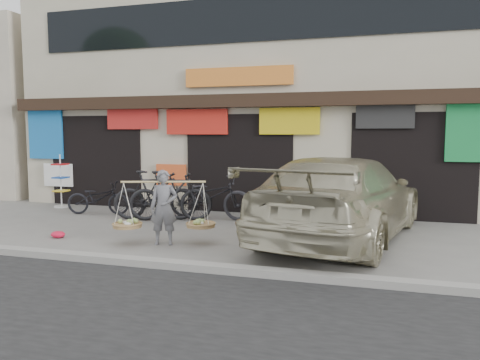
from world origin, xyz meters
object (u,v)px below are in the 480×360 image
(suv, at_px, (342,198))
(bike_1, at_px, (155,195))
(bike_2, at_px, (210,196))
(bike_3, at_px, (170,196))
(street_vendor, at_px, (164,211))
(bike_0, at_px, (98,198))
(display_rack, at_px, (61,186))

(suv, bearing_deg, bike_1, 1.50)
(bike_1, height_order, bike_2, bike_1)
(bike_1, bearing_deg, bike_3, -105.81)
(bike_1, relative_size, suv, 0.33)
(street_vendor, xyz_separation_m, bike_1, (-1.36, 2.33, -0.04))
(street_vendor, bearing_deg, bike_2, 73.62)
(bike_0, bearing_deg, display_rack, 53.76)
(street_vendor, distance_m, bike_0, 4.15)
(bike_0, bearing_deg, street_vendor, -141.89)
(bike_3, distance_m, suv, 4.34)
(bike_0, bearing_deg, bike_2, -98.30)
(display_rack, bearing_deg, bike_3, -15.16)
(suv, height_order, display_rack, suv)
(bike_1, bearing_deg, suv, -116.40)
(street_vendor, bearing_deg, display_rack, 127.65)
(bike_2, xyz_separation_m, bike_3, (-0.87, -0.54, 0.04))
(bike_0, bearing_deg, suv, -112.71)
(bike_2, height_order, bike_3, bike_3)
(bike_1, xyz_separation_m, display_rack, (-3.60, 1.09, 0.00))
(suv, relative_size, display_rack, 4.00)
(bike_0, relative_size, bike_2, 0.76)
(suv, distance_m, display_rack, 8.51)
(bike_1, xyz_separation_m, bike_2, (1.29, 0.54, -0.04))
(bike_0, xyz_separation_m, bike_2, (3.13, 0.22, 0.14))
(bike_0, bearing_deg, bike_1, -112.03)
(bike_2, height_order, suv, suv)
(street_vendor, height_order, display_rack, display_rack)
(bike_0, xyz_separation_m, bike_3, (2.26, -0.31, 0.18))
(bike_0, relative_size, bike_3, 0.81)
(street_vendor, relative_size, bike_2, 0.86)
(bike_3, bearing_deg, bike_1, 74.19)
(bike_0, distance_m, bike_3, 2.29)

